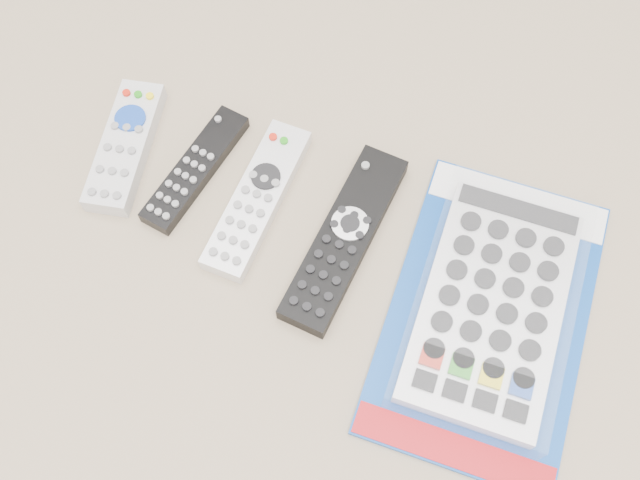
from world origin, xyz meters
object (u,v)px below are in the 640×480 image
(remote_slim_black, at_px, (195,169))
(jumbo_remote_packaged, at_px, (492,305))
(remote_silver_dvd, at_px, (257,199))
(remote_small_grey, at_px, (125,146))
(remote_large_black, at_px, (345,238))

(remote_slim_black, relative_size, jumbo_remote_packaged, 0.52)
(jumbo_remote_packaged, bearing_deg, remote_slim_black, 171.56)
(remote_silver_dvd, relative_size, jumbo_remote_packaged, 0.60)
(remote_small_grey, xyz_separation_m, jumbo_remote_packaged, (0.42, -0.05, 0.01))
(remote_slim_black, distance_m, remote_large_black, 0.18)
(remote_slim_black, relative_size, remote_large_black, 0.75)
(remote_small_grey, relative_size, remote_slim_black, 1.02)
(jumbo_remote_packaged, bearing_deg, remote_small_grey, 173.16)
(remote_slim_black, height_order, remote_silver_dvd, remote_silver_dvd)
(remote_silver_dvd, bearing_deg, remote_slim_black, 173.77)
(remote_small_grey, height_order, remote_silver_dvd, remote_small_grey)
(remote_large_black, distance_m, jumbo_remote_packaged, 0.16)
(remote_silver_dvd, height_order, remote_large_black, remote_large_black)
(remote_small_grey, bearing_deg, remote_silver_dvd, -14.38)
(remote_small_grey, distance_m, jumbo_remote_packaged, 0.42)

